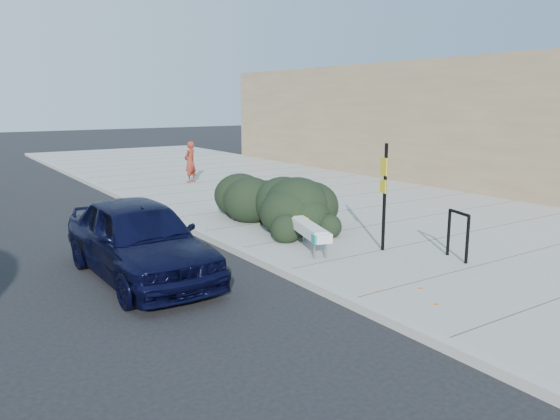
# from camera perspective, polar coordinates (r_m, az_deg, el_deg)

# --- Properties ---
(ground) EXTENTS (120.00, 120.00, 0.00)m
(ground) POSITION_cam_1_polar(r_m,az_deg,el_deg) (11.26, 0.78, -6.98)
(ground) COLOR black
(ground) RESTS_ON ground
(sidewalk_near) EXTENTS (11.20, 50.00, 0.15)m
(sidewalk_near) POSITION_cam_1_polar(r_m,az_deg,el_deg) (18.40, 6.30, 0.45)
(sidewalk_near) COLOR gray
(sidewalk_near) RESTS_ON ground
(curb_near) EXTENTS (0.22, 50.00, 0.17)m
(curb_near) POSITION_cam_1_polar(r_m,az_deg,el_deg) (15.46, -9.81, -1.72)
(curb_near) COLOR #9E9E99
(curb_near) RESTS_ON ground
(building_near) EXTENTS (6.00, 36.00, 5.00)m
(building_near) POSITION_cam_1_polar(r_m,az_deg,el_deg) (23.30, 25.99, 8.06)
(building_near) COLOR #796249
(building_near) RESTS_ON sidewalk_near
(bench) EXTENTS (1.00, 2.02, 0.60)m
(bench) POSITION_cam_1_polar(r_m,az_deg,el_deg) (12.59, 2.99, -2.04)
(bench) COLOR gray
(bench) RESTS_ON sidewalk_near
(bike_rack) EXTENTS (0.25, 0.71, 1.06)m
(bike_rack) POSITION_cam_1_polar(r_m,az_deg,el_deg) (12.39, 18.12, -2.05)
(bike_rack) COLOR black
(bike_rack) RESTS_ON sidewalk_near
(sign_post) EXTENTS (0.13, 0.28, 2.46)m
(sign_post) POSITION_cam_1_polar(r_m,az_deg,el_deg) (12.55, 10.83, 2.04)
(sign_post) COLOR black
(sign_post) RESTS_ON sidewalk_near
(hedge) EXTENTS (2.80, 4.58, 1.61)m
(hedge) POSITION_cam_1_polar(r_m,az_deg,el_deg) (15.25, -0.26, 1.61)
(hedge) COLOR black
(hedge) RESTS_ON sidewalk_near
(sedan_navy) EXTENTS (2.03, 4.82, 1.63)m
(sedan_navy) POSITION_cam_1_polar(r_m,az_deg,el_deg) (11.36, -14.49, -2.92)
(sedan_navy) COLOR black
(sedan_navy) RESTS_ON ground
(pedestrian) EXTENTS (0.75, 0.67, 1.73)m
(pedestrian) POSITION_cam_1_polar(r_m,az_deg,el_deg) (23.21, -9.37, 4.98)
(pedestrian) COLOR maroon
(pedestrian) RESTS_ON sidewalk_near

